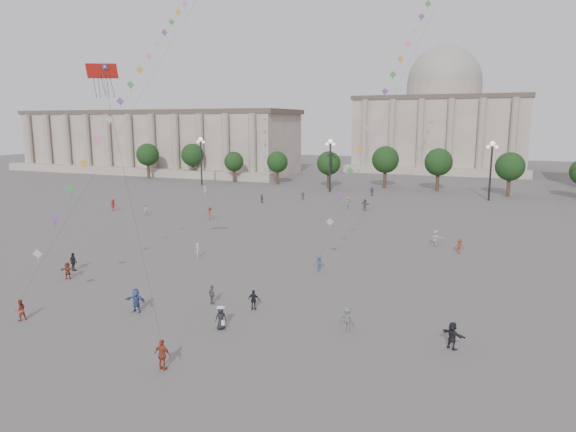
% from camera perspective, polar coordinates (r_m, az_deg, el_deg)
% --- Properties ---
extents(ground, '(360.00, 360.00, 0.00)m').
position_cam_1_polar(ground, '(35.50, -7.16, -12.84)').
color(ground, '#524F4D').
rests_on(ground, ground).
extents(hall_west, '(84.00, 26.22, 17.20)m').
position_cam_1_polar(hall_west, '(152.61, -14.55, 8.00)').
color(hall_west, gray).
rests_on(hall_west, ground).
extents(hall_central, '(48.30, 34.30, 35.50)m').
position_cam_1_polar(hall_central, '(158.34, 16.71, 10.08)').
color(hall_central, gray).
rests_on(hall_central, ground).
extents(tree_row, '(137.12, 5.12, 8.00)m').
position_cam_1_polar(tree_row, '(107.86, 13.66, 5.56)').
color(tree_row, '#35271A').
rests_on(tree_row, ground).
extents(lamp_post_far_west, '(2.00, 0.90, 10.65)m').
position_cam_1_polar(lamp_post_far_west, '(116.01, -9.65, 7.00)').
color(lamp_post_far_west, '#262628').
rests_on(lamp_post_far_west, ground).
extents(lamp_post_mid_west, '(2.00, 0.90, 10.65)m').
position_cam_1_polar(lamp_post_mid_west, '(103.35, 4.72, 6.71)').
color(lamp_post_mid_west, '#262628').
rests_on(lamp_post_mid_west, ground).
extents(lamp_post_mid_east, '(2.00, 0.90, 10.65)m').
position_cam_1_polar(lamp_post_mid_east, '(98.51, 21.67, 5.83)').
color(lamp_post_mid_east, '#262628').
rests_on(lamp_post_mid_east, ground).
extents(person_crowd_0, '(1.08, 0.57, 1.76)m').
position_cam_1_polar(person_crowd_0, '(99.67, 9.29, 2.73)').
color(person_crowd_0, '#36437A').
rests_on(person_crowd_0, ground).
extents(person_crowd_1, '(1.02, 1.08, 1.77)m').
position_cam_1_polar(person_crowd_1, '(80.58, -15.47, 0.69)').
color(person_crowd_1, beige).
rests_on(person_crowd_1, ground).
extents(person_crowd_2, '(0.90, 1.34, 1.92)m').
position_cam_1_polar(person_crowd_2, '(86.34, -18.85, 1.19)').
color(person_crowd_2, maroon).
rests_on(person_crowd_2, ground).
extents(person_crowd_3, '(1.66, 1.29, 1.76)m').
position_cam_1_polar(person_crowd_3, '(34.31, 17.80, -12.53)').
color(person_crowd_3, black).
rests_on(person_crowd_3, ground).
extents(person_crowd_4, '(1.56, 1.69, 1.88)m').
position_cam_1_polar(person_crowd_4, '(84.71, 6.60, 1.50)').
color(person_crowd_4, silver).
rests_on(person_crowd_4, ground).
extents(person_crowd_6, '(1.17, 0.73, 1.74)m').
position_cam_1_polar(person_crowd_6, '(35.52, 6.56, -11.29)').
color(person_crowd_6, slate).
rests_on(person_crowd_6, ground).
extents(person_crowd_7, '(1.85, 1.15, 1.90)m').
position_cam_1_polar(person_crowd_7, '(60.69, 16.05, -2.38)').
color(person_crowd_7, silver).
rests_on(person_crowd_7, ground).
extents(person_crowd_8, '(1.19, 1.05, 1.59)m').
position_cam_1_polar(person_crowd_8, '(58.25, 18.51, -3.20)').
color(person_crowd_8, brown).
rests_on(person_crowd_8, ground).
extents(person_crowd_10, '(0.59, 0.78, 1.94)m').
position_cam_1_polar(person_crowd_10, '(98.89, -9.17, 2.73)').
color(person_crowd_10, silver).
rests_on(person_crowd_10, ground).
extents(person_crowd_12, '(1.84, 1.28, 1.91)m').
position_cam_1_polar(person_crowd_12, '(82.95, 8.54, 1.28)').
color(person_crowd_12, slate).
rests_on(person_crowd_12, ground).
extents(person_crowd_13, '(0.54, 0.66, 1.56)m').
position_cam_1_polar(person_crowd_13, '(54.25, -9.99, -3.81)').
color(person_crowd_13, silver).
rests_on(person_crowd_13, ground).
extents(person_crowd_16, '(0.94, 0.53, 1.52)m').
position_cam_1_polar(person_crowd_16, '(93.12, 1.65, 2.26)').
color(person_crowd_16, '#5B5B5F').
rests_on(person_crowd_16, ground).
extents(person_crowd_17, '(1.31, 1.42, 1.91)m').
position_cam_1_polar(person_crowd_17, '(75.08, -8.65, 0.32)').
color(person_crowd_17, brown).
rests_on(person_crowd_17, ground).
extents(person_crowd_18, '(0.93, 0.85, 1.53)m').
position_cam_1_polar(person_crowd_18, '(89.72, -2.92, 1.94)').
color(person_crowd_18, navy).
rests_on(person_crowd_18, ground).
extents(person_crowd_19, '(1.73, 0.72, 1.81)m').
position_cam_1_polar(person_crowd_19, '(40.21, -16.53, -8.99)').
color(person_crowd_19, '#394A80').
rests_on(person_crowd_19, ground).
extents(tourist_0, '(1.07, 0.45, 1.83)m').
position_cam_1_polar(tourist_0, '(31.06, -13.77, -14.75)').
color(tourist_0, '#9E412B').
rests_on(tourist_0, ground).
extents(tourist_1, '(1.11, 0.65, 1.77)m').
position_cam_1_polar(tourist_1, '(52.94, -22.75, -4.72)').
color(tourist_1, black).
rests_on(tourist_1, ground).
extents(tourist_2, '(1.50, 0.97, 1.55)m').
position_cam_1_polar(tourist_2, '(50.51, -23.28, -5.59)').
color(tourist_2, brown).
rests_on(tourist_2, ground).
extents(tourist_3, '(0.96, 0.84, 1.56)m').
position_cam_1_polar(tourist_3, '(40.65, -8.44, -8.63)').
color(tourist_3, slate).
rests_on(tourist_3, ground).
extents(tourist_4, '(0.95, 0.50, 1.54)m').
position_cam_1_polar(tourist_4, '(39.20, -3.83, -9.28)').
color(tourist_4, black).
rests_on(tourist_4, ground).
extents(kite_flyer_0, '(0.87, 0.94, 1.54)m').
position_cam_1_polar(kite_flyer_0, '(41.75, -27.59, -9.24)').
color(kite_flyer_0, '#983829').
rests_on(kite_flyer_0, ground).
extents(kite_flyer_1, '(1.16, 1.07, 1.57)m').
position_cam_1_polar(kite_flyer_1, '(48.79, 3.48, -5.28)').
color(kite_flyer_1, '#364E7A').
rests_on(kite_flyer_1, ground).
extents(hat_person, '(0.91, 0.89, 1.69)m').
position_cam_1_polar(hat_person, '(35.90, -7.47, -11.12)').
color(hat_person, black).
rests_on(hat_person, ground).
extents(dragon_kite, '(6.17, 4.69, 20.51)m').
position_cam_1_polar(dragon_kite, '(40.68, -19.83, 13.74)').
color(dragon_kite, '#B11912').
rests_on(dragon_kite, ground).
extents(kite_train_west, '(14.28, 56.76, 74.05)m').
position_cam_1_polar(kite_train_west, '(68.15, -12.82, 19.64)').
color(kite_train_west, '#3F3F3F').
rests_on(kite_train_west, ground).
extents(kite_train_mid, '(11.39, 42.94, 65.24)m').
position_cam_1_polar(kite_train_mid, '(69.48, 15.23, 21.13)').
color(kite_train_mid, '#3F3F3F').
rests_on(kite_train_mid, ground).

